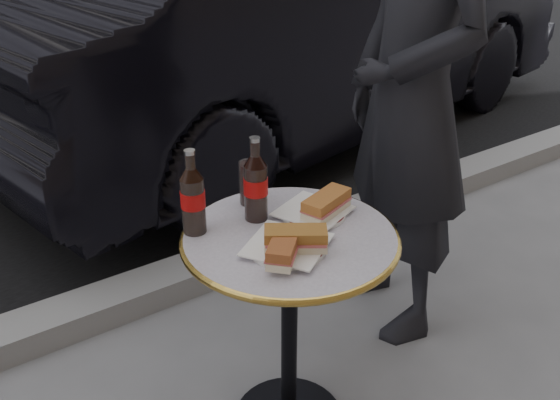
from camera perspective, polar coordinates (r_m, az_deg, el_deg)
curb at (r=2.79m, az=-10.06°, el=-7.44°), size 40.00×0.20×0.12m
bistro_table at (r=1.97m, az=0.85°, el=-12.37°), size 0.62×0.62×0.73m
plate_left at (r=1.69m, az=0.65°, el=-4.31°), size 0.28×0.28×0.01m
plate_right at (r=1.86m, az=3.03°, el=-1.19°), size 0.23×0.23×0.01m
sandwich_left_a at (r=1.62m, az=0.36°, el=-4.52°), size 0.16×0.16×0.05m
sandwich_left_b at (r=1.65m, az=1.44°, el=-3.66°), size 0.18×0.16×0.06m
sandwich_right at (r=1.83m, az=4.26°, el=-0.46°), size 0.18×0.13×0.06m
cola_bottle_left at (r=1.73m, az=-8.02°, el=0.74°), size 0.08×0.08×0.25m
cola_bottle_right at (r=1.78m, az=-2.25°, el=1.94°), size 0.09×0.09×0.26m
cola_glass at (r=1.89m, az=-2.75°, el=1.58°), size 0.07×0.07×0.14m
parked_car at (r=4.32m, az=2.11°, el=15.68°), size 2.43×4.77×1.50m
pedestrian at (r=2.28m, az=12.03°, el=9.20°), size 0.60×0.77×1.87m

